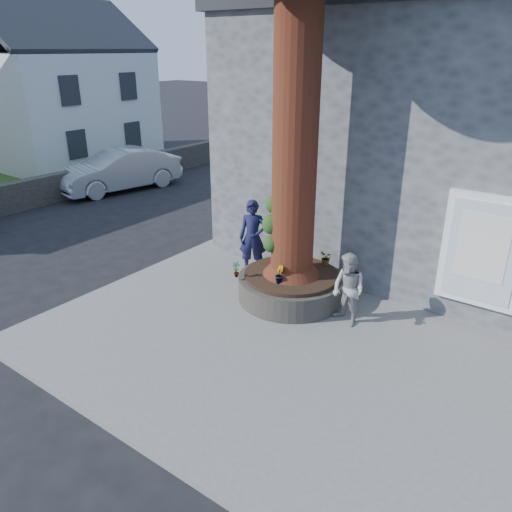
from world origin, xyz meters
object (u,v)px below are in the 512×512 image
Objects in this scene: planter at (291,286)px; woman at (348,290)px; car_silver at (119,170)px; man at (253,238)px.

planter is 1.57m from woman.
car_silver is at bearing -178.93° from woman.
man reaches higher than car_silver.
man is at bearing -8.66° from car_silver.
planter is 1.72m from man.
planter is 11.35m from car_silver.
man is 1.24× the size of woman.
woman reaches higher than car_silver.
man is at bearing 158.03° from planter.
woman is at bearing -43.70° from man.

